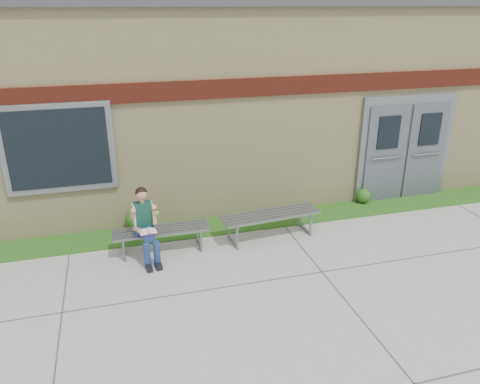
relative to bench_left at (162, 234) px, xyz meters
name	(u,v)px	position (x,y,z in m)	size (l,w,h in m)	color
ground	(274,299)	(1.42, -1.90, -0.33)	(80.00, 80.00, 0.00)	#9E9E99
grass_strip	(230,224)	(1.42, 0.70, -0.32)	(16.00, 0.80, 0.02)	#1F4F15
school_building	(195,89)	(1.42, 4.09, 1.77)	(16.20, 6.22, 4.20)	beige
bench_left	(162,234)	(0.00, 0.00, 0.00)	(1.65, 0.47, 0.43)	slate
bench_right	(270,219)	(2.00, 0.00, 0.04)	(1.88, 0.68, 0.48)	slate
girl	(145,224)	(-0.27, -0.19, 0.33)	(0.47, 0.77, 1.26)	navy
shrub_mid	(137,219)	(-0.36, 0.95, -0.09)	(0.43, 0.43, 0.43)	#1F4F15
shrub_east	(363,196)	(4.46, 0.95, -0.15)	(0.31, 0.31, 0.31)	#1F4F15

